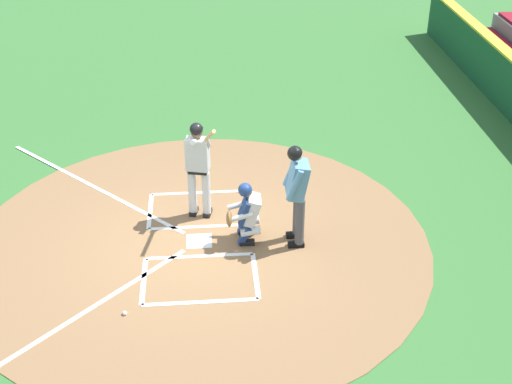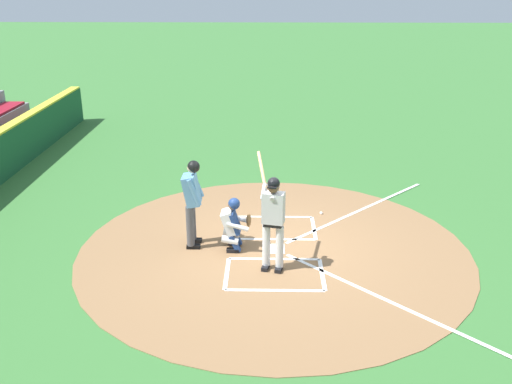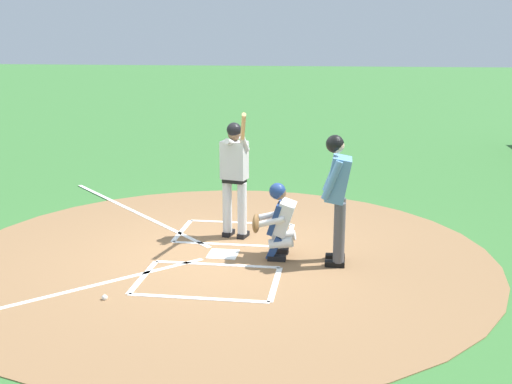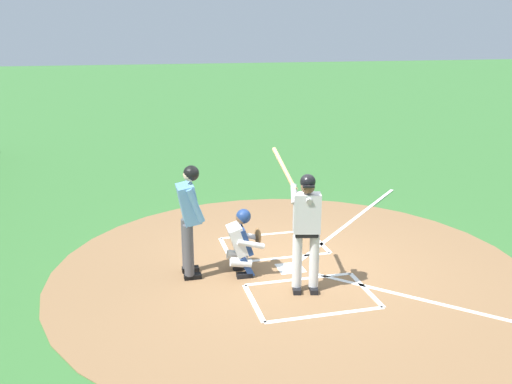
% 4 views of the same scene
% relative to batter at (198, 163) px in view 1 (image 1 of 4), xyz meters
% --- Properties ---
extents(ground_plane, '(120.00, 120.00, 0.00)m').
position_rel_batter_xyz_m(ground_plane, '(-0.83, 0.04, -1.10)').
color(ground_plane, '#387033').
extents(dirt_circle, '(8.00, 8.00, 0.01)m').
position_rel_batter_xyz_m(dirt_circle, '(-0.83, 0.04, -1.09)').
color(dirt_circle, olive).
rests_on(dirt_circle, ground).
extents(home_plate_and_chalk, '(7.93, 4.91, 0.01)m').
position_rel_batter_xyz_m(home_plate_and_chalk, '(-0.83, 0.92, -1.08)').
color(home_plate_and_chalk, white).
rests_on(home_plate_and_chalk, dirt_circle).
extents(batter, '(1.05, 0.55, 2.13)m').
position_rel_batter_xyz_m(batter, '(0.00, 0.00, 0.00)').
color(batter, silver).
rests_on(batter, ground).
extents(catcher, '(0.59, 0.62, 1.13)m').
position_rel_batter_xyz_m(catcher, '(-0.85, -0.78, -0.51)').
color(catcher, black).
rests_on(catcher, ground).
extents(plate_umpire, '(0.58, 0.41, 1.86)m').
position_rel_batter_xyz_m(plate_umpire, '(-0.98, -1.63, -0.02)').
color(plate_umpire, '#4C4C51').
rests_on(plate_umpire, ground).
extents(baseball, '(0.07, 0.07, 0.07)m').
position_rel_batter_xyz_m(baseball, '(-2.68, 1.18, -1.06)').
color(baseball, white).
rests_on(baseball, ground).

